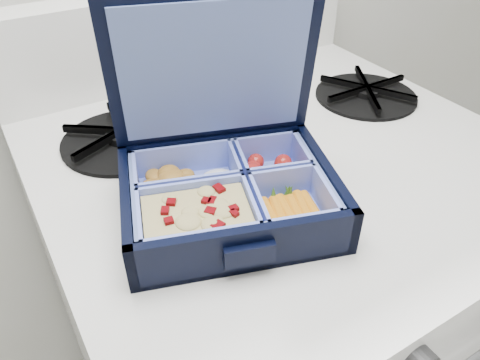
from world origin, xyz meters
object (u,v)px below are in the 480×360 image
bento_box (229,196)px  fork (192,160)px  stove (264,345)px  burner_grate (367,91)px

bento_box → fork: bento_box is taller
stove → fork: 0.51m
burner_grate → fork: size_ratio=0.87×
stove → fork: (-0.12, 0.03, 0.50)m
bento_box → burner_grate: bento_box is taller
burner_grate → fork: burner_grate is taller
burner_grate → fork: 0.34m
stove → burner_grate: size_ratio=5.83×
stove → burner_grate: (0.22, 0.05, 0.51)m
bento_box → burner_grate: 0.38m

